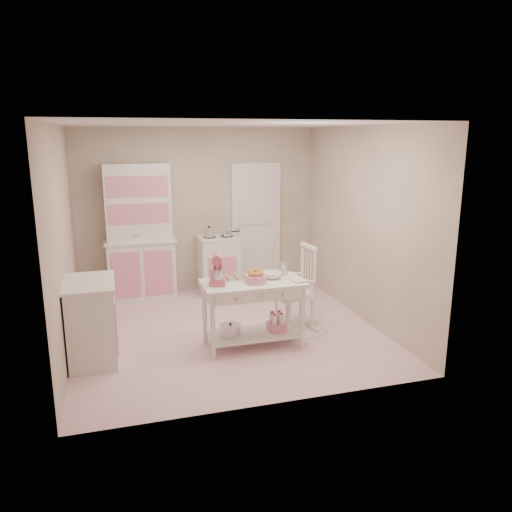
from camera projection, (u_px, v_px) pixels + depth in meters
The scene contains 14 objects.
room_shell at pixel (225, 204), 6.10m from camera, with size 3.84×3.84×2.62m.
door at pixel (256, 225), 8.25m from camera, with size 0.82×0.05×2.04m, color white.
hutch at pixel (140, 233), 7.53m from camera, with size 1.06×0.50×2.08m, color white.
stove at pixel (219, 265), 7.95m from camera, with size 0.62×0.57×0.92m, color white.
base_cabinet at pixel (92, 321), 5.55m from camera, with size 0.54×0.84×0.92m, color white.
lace_rug at pixel (294, 326), 6.62m from camera, with size 0.92×0.92×0.01m, color white.
rocking_chair at pixel (294, 287), 6.49m from camera, with size 0.48×0.72×1.10m, color white.
work_table at pixel (253, 314), 5.94m from camera, with size 1.20×0.60×0.80m, color white.
stand_mixer at pixel (217, 270), 5.71m from camera, with size 0.20×0.28×0.34m, color #D2596F.
cookie_tray at pixel (237, 278), 5.97m from camera, with size 0.34×0.24×0.02m, color silver.
bread_basket at pixel (256, 279), 5.79m from camera, with size 0.25×0.25×0.09m, color pink.
mixing_bowl at pixel (272, 275), 5.98m from camera, with size 0.25×0.25×0.08m, color white.
metal_pitcher at pixel (284, 269), 6.10m from camera, with size 0.10×0.10×0.17m, color silver.
recipe_book at pixel (293, 281), 5.86m from camera, with size 0.15×0.20×0.02m, color white.
Camera 1 is at (-1.35, -5.93, 2.47)m, focal length 35.00 mm.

